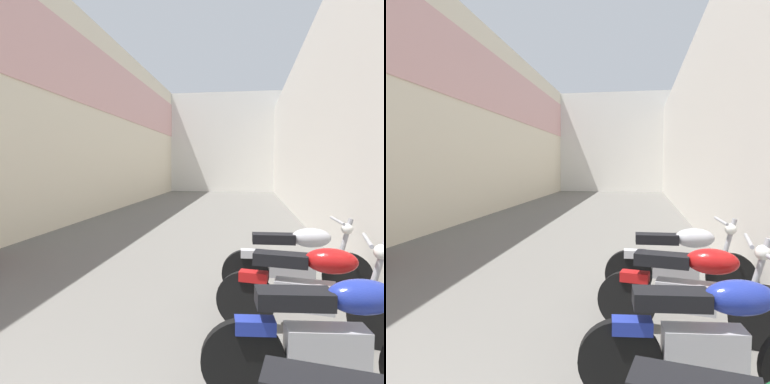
# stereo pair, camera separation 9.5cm
# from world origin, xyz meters

# --- Properties ---
(ground_plane) EXTENTS (39.36, 39.36, 0.00)m
(ground_plane) POSITION_xyz_m (0.00, 9.68, 0.00)
(ground_plane) COLOR #66635E
(building_left) EXTENTS (0.45, 23.36, 6.28)m
(building_left) POSITION_xyz_m (-3.44, 11.62, 3.17)
(building_left) COLOR beige
(building_left) RESTS_ON ground
(building_right) EXTENTS (0.45, 23.36, 5.25)m
(building_right) POSITION_xyz_m (3.44, 11.68, 2.63)
(building_right) COLOR beige
(building_right) RESTS_ON ground
(building_far_end) EXTENTS (9.49, 2.00, 6.25)m
(building_far_end) POSITION_xyz_m (0.00, 24.36, 3.12)
(building_far_end) COLOR silver
(building_far_end) RESTS_ON ground
(motorcycle_second) EXTENTS (1.85, 0.58, 1.04)m
(motorcycle_second) POSITION_xyz_m (2.30, 2.70, 0.50)
(motorcycle_second) COLOR black
(motorcycle_second) RESTS_ON ground
(motorcycle_third) EXTENTS (1.83, 0.58, 1.04)m
(motorcycle_third) POSITION_xyz_m (2.30, 3.70, 0.50)
(motorcycle_third) COLOR black
(motorcycle_third) RESTS_ON ground
(motorcycle_fourth) EXTENTS (1.85, 0.58, 1.04)m
(motorcycle_fourth) POSITION_xyz_m (2.30, 4.78, 0.50)
(motorcycle_fourth) COLOR black
(motorcycle_fourth) RESTS_ON ground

